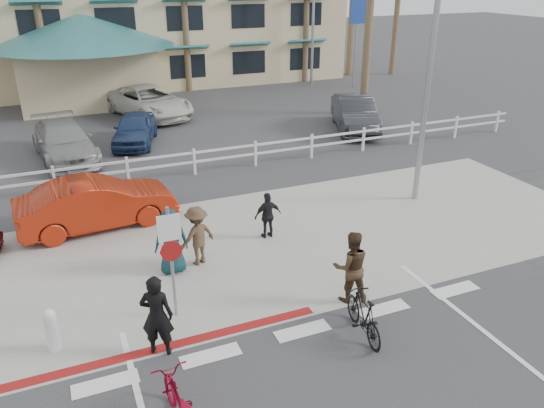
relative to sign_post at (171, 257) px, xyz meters
name	(u,v)px	position (x,y,z in m)	size (l,w,h in m)	color
ground	(316,349)	(2.30, -2.20, -1.45)	(140.00, 140.00, 0.00)	#333335
sidewalk_plaza	(240,249)	(2.30, 2.30, -1.44)	(22.00, 7.00, 0.01)	gray
cross_street	(200,196)	(2.30, 6.30, -1.45)	(40.00, 5.00, 0.01)	#333335
parking_lot	(146,125)	(2.30, 15.80, -1.45)	(50.00, 16.00, 0.01)	#333335
curb_red	(154,350)	(-0.70, -1.00, -1.44)	(7.00, 0.25, 0.02)	maroon
rail_fence	(197,161)	(2.80, 8.30, -0.95)	(29.40, 0.16, 1.00)	silver
sign_post	(171,257)	(0.00, 0.00, 0.00)	(0.50, 0.10, 2.90)	gray
bollard_0	(52,330)	(-2.50, -0.20, -0.97)	(0.26, 0.26, 0.95)	silver
streetlight_0	(431,59)	(8.80, 3.30, 3.05)	(0.60, 2.00, 9.00)	gray
streetlight_1	(313,8)	(14.30, 21.80, 3.30)	(0.60, 2.00, 9.50)	gray
info_sign	(356,42)	(16.30, 19.80, 1.35)	(1.20, 0.16, 5.60)	navy
bike_red	(179,406)	(-0.66, -3.11, -0.99)	(0.61, 1.75, 0.92)	maroon
rider_red	(157,316)	(-0.58, -1.10, -0.58)	(0.64, 0.42, 1.74)	black
bike_black	(364,315)	(3.39, -2.18, -0.97)	(0.45, 1.61, 0.96)	black
rider_black	(351,267)	(3.80, -0.94, -0.59)	(0.83, 0.65, 1.72)	#3B2A19
pedestrian_a	(197,236)	(1.07, 1.99, -0.66)	(1.02, 0.59, 1.58)	#4A3523
pedestrian_child	(268,215)	(3.27, 2.64, -0.77)	(0.79, 0.33, 1.35)	black
pedestrian_b	(171,242)	(0.37, 1.83, -0.60)	(0.83, 0.54, 1.70)	#0E2D34
car_white_sedan	(97,203)	(-1.04, 5.21, -0.71)	(1.56, 4.47, 1.47)	maroon
lot_car_1	(64,142)	(-1.56, 12.04, -0.74)	(2.00, 4.92, 1.43)	gray
lot_car_2	(135,129)	(1.35, 13.01, -0.78)	(1.57, 3.90, 1.33)	navy
lot_car_3	(355,114)	(11.22, 11.22, -0.67)	(1.65, 4.72, 1.56)	#25282B
lot_car_5	(149,102)	(2.82, 17.42, -0.68)	(2.57, 5.56, 1.55)	beige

